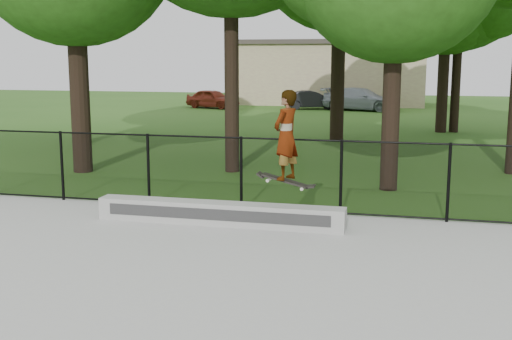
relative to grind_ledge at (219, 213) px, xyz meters
The scene contains 9 objects.
ground 4.71m from the grind_ledge, 88.76° to the right, with size 100.00×100.00×0.00m, color #2A5819.
concrete_slab 4.71m from the grind_ledge, 88.76° to the right, with size 14.00×12.00×0.06m, color #A7A7A2.
grind_ledge is the anchor object (origin of this frame).
car_a 28.82m from the grind_ledge, 107.81° to the left, with size 1.40×3.47×1.19m, color maroon.
car_b 28.35m from the grind_ledge, 95.45° to the left, with size 1.20×3.12×1.14m, color black.
car_c 27.84m from the grind_ledge, 89.27° to the left, with size 1.89×4.28×1.35m, color #8E97A1.
skater_airborne 2.00m from the grind_ledge, 12.87° to the right, with size 0.82×0.66×1.73m.
chainlink_fence 1.32m from the grind_ledge, 85.13° to the left, with size 16.06×0.06×1.50m.
distant_building 33.41m from the grind_ledge, 93.26° to the left, with size 12.40×6.40×4.30m.
Camera 1 is at (3.30, -6.32, 3.09)m, focal length 45.00 mm.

